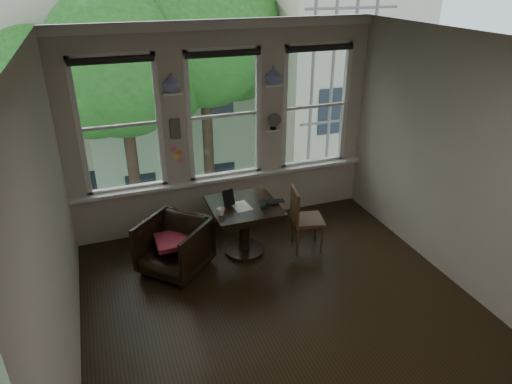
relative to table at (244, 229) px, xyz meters
name	(u,v)px	position (x,y,z in m)	size (l,w,h in m)	color
ground	(281,305)	(0.05, -1.23, -0.38)	(4.50, 4.50, 0.00)	black
ceiling	(289,41)	(0.05, -1.23, 2.62)	(4.50, 4.50, 0.00)	silver
wall_back	(224,128)	(0.05, 1.02, 1.12)	(4.50, 4.50, 0.00)	beige
wall_front	(426,339)	(0.05, -3.48, 1.12)	(4.50, 4.50, 0.00)	beige
wall_left	(52,229)	(-2.20, -1.23, 1.12)	(4.50, 4.50, 0.00)	beige
wall_right	(458,163)	(2.30, -1.23, 1.12)	(4.50, 4.50, 0.00)	beige
window_left	(120,126)	(-1.40, 1.02, 1.32)	(1.10, 0.12, 1.90)	white
window_center	(224,115)	(0.05, 1.02, 1.32)	(1.10, 0.12, 1.90)	white
window_right	(314,106)	(1.50, 1.02, 1.32)	(1.10, 0.12, 1.90)	white
shelf_left	(173,93)	(-0.68, 0.92, 1.73)	(0.26, 0.16, 0.03)	white
shelf_right	(273,85)	(0.77, 0.92, 1.73)	(0.26, 0.16, 0.03)	white
intercom	(175,128)	(-0.68, 0.95, 1.23)	(0.14, 0.06, 0.28)	#59544F
sticky_notes	(177,152)	(-0.68, 0.96, 0.88)	(0.16, 0.01, 0.24)	pink
desk_fan	(273,124)	(0.77, 0.90, 1.16)	(0.20, 0.20, 0.24)	#59544F
vase_left	(172,83)	(-0.68, 0.92, 1.86)	(0.24, 0.24, 0.25)	white
vase_right	(273,75)	(0.77, 0.92, 1.86)	(0.24, 0.24, 0.25)	white
table	(244,229)	(0.00, 0.00, 0.00)	(0.90, 0.90, 0.75)	black
armchair_left	(174,246)	(-0.99, -0.09, -0.01)	(0.78, 0.80, 0.73)	black
cushion_red	(174,241)	(-0.99, -0.09, 0.08)	(0.45, 0.45, 0.06)	maroon
side_chair_right	(308,219)	(0.87, -0.19, 0.09)	(0.42, 0.42, 0.92)	#422917
laptop	(273,204)	(0.37, -0.13, 0.39)	(0.33, 0.21, 0.03)	black
mug	(221,212)	(-0.37, -0.17, 0.42)	(0.10, 0.10, 0.10)	white
drinking_glass	(264,205)	(0.21, -0.20, 0.43)	(0.13, 0.13, 0.10)	white
tablet	(229,198)	(-0.19, 0.06, 0.48)	(0.16, 0.02, 0.22)	black
papers	(241,206)	(-0.05, -0.04, 0.38)	(0.22, 0.30, 0.00)	silver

